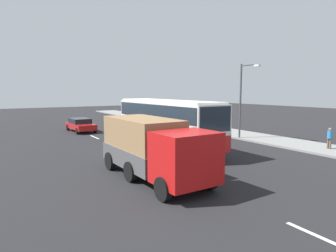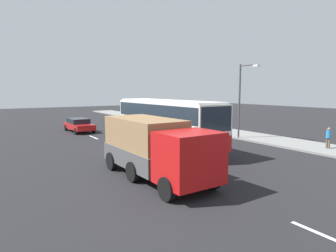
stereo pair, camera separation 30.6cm
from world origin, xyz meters
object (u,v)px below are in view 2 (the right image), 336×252
object	(u,v)px
car_red_compact	(79,125)
pedestrian_near_curb	(328,137)
coach_bus	(166,119)
cargo_truck	(155,146)
street_lamp	(242,95)

from	to	relation	value
car_red_compact	pedestrian_near_curb	distance (m)	22.85
coach_bus	pedestrian_near_curb	xyz separation A→B (m)	(6.87, 9.41, -1.21)
cargo_truck	pedestrian_near_curb	bearing A→B (deg)	84.49
coach_bus	car_red_compact	xyz separation A→B (m)	(-12.28, -3.06, -1.47)
coach_bus	cargo_truck	world-z (taller)	coach_bus
cargo_truck	coach_bus	bearing A→B (deg)	141.99
pedestrian_near_curb	street_lamp	distance (m)	7.51
cargo_truck	car_red_compact	distance (m)	18.27
coach_bus	pedestrian_near_curb	size ratio (longest dim) A/B	7.23
car_red_compact	pedestrian_near_curb	xyz separation A→B (m)	(19.15, 12.47, 0.26)
coach_bus	car_red_compact	bearing A→B (deg)	-166.47
coach_bus	street_lamp	size ratio (longest dim) A/B	1.70
coach_bus	street_lamp	bearing A→B (deg)	88.22
car_red_compact	cargo_truck	bearing A→B (deg)	-6.57
pedestrian_near_curb	street_lamp	size ratio (longest dim) A/B	0.24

